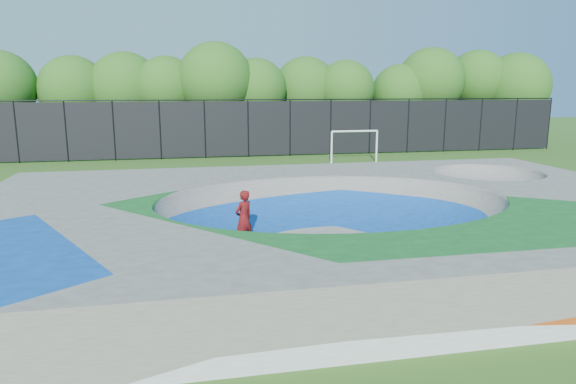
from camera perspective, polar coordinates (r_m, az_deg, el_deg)
name	(u,v)px	position (r m, az deg, el deg)	size (l,w,h in m)	color
ground	(333,244)	(16.31, 5.01, -5.74)	(120.00, 120.00, 0.00)	#2D5417
skate_deck	(333,221)	(16.10, 5.06, -3.19)	(22.00, 14.00, 1.50)	gray
skater	(244,219)	(15.77, -4.93, -2.98)	(0.65, 0.43, 1.78)	#B8120E
skateboard	(244,246)	(16.01, -4.88, -5.98)	(0.78, 0.22, 0.05)	black
soccer_goal	(354,140)	(33.80, 7.40, 5.73)	(3.20, 0.12, 2.11)	white
fence	(248,127)	(36.30, -4.45, 7.18)	(48.09, 0.09, 4.04)	black
treeline	(264,86)	(41.53, -2.64, 11.66)	(52.18, 7.81, 8.22)	#4F3527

